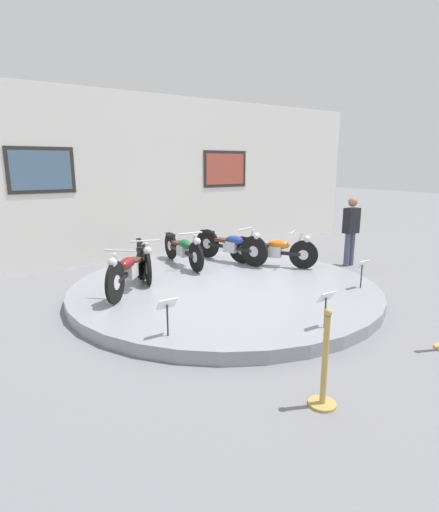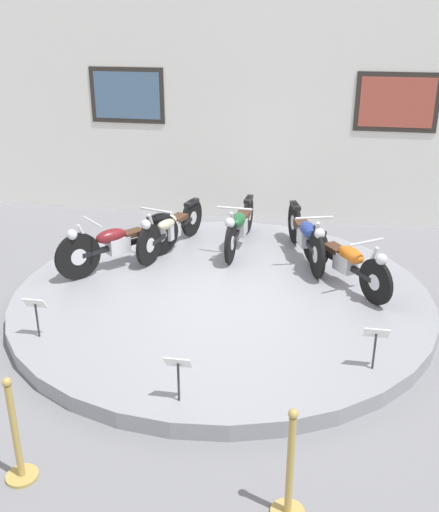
% 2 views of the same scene
% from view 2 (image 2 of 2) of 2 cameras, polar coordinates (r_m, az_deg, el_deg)
% --- Properties ---
extents(ground_plane, '(60.00, 60.00, 0.00)m').
position_cam_2_polar(ground_plane, '(8.21, 0.23, -4.58)').
color(ground_plane, slate).
extents(display_platform, '(5.61, 5.61, 0.19)m').
position_cam_2_polar(display_platform, '(8.16, 0.23, -3.98)').
color(display_platform, gray).
rests_on(display_platform, ground_plane).
extents(back_wall, '(14.00, 0.22, 4.06)m').
position_cam_2_polar(back_wall, '(11.09, 3.64, 13.77)').
color(back_wall, white).
rests_on(back_wall, ground_plane).
extents(motorcycle_maroon, '(1.38, 1.56, 0.82)m').
position_cam_2_polar(motorcycle_maroon, '(8.81, -9.67, 1.33)').
color(motorcycle_maroon, black).
rests_on(motorcycle_maroon, display_platform).
extents(motorcycle_cream, '(0.67, 1.92, 0.79)m').
position_cam_2_polar(motorcycle_cream, '(9.36, -4.72, 2.74)').
color(motorcycle_cream, black).
rests_on(motorcycle_cream, display_platform).
extents(motorcycle_green, '(0.54, 1.97, 0.79)m').
position_cam_2_polar(motorcycle_green, '(9.45, 1.92, 3.01)').
color(motorcycle_green, black).
rests_on(motorcycle_green, display_platform).
extents(motorcycle_blue, '(0.71, 1.95, 0.81)m').
position_cam_2_polar(motorcycle_blue, '(9.07, 8.22, 2.05)').
color(motorcycle_blue, black).
rests_on(motorcycle_blue, display_platform).
extents(motorcycle_orange, '(1.20, 1.61, 0.78)m').
position_cam_2_polar(motorcycle_orange, '(8.34, 11.95, -0.33)').
color(motorcycle_orange, black).
rests_on(motorcycle_orange, display_platform).
extents(info_placard_front_left, '(0.26, 0.11, 0.51)m').
position_cam_2_polar(info_placard_front_left, '(7.21, -17.10, -4.80)').
color(info_placard_front_left, '#333338').
rests_on(info_placard_front_left, display_platform).
extents(info_placard_front_centre, '(0.26, 0.11, 0.51)m').
position_cam_2_polar(info_placard_front_centre, '(5.85, -3.96, -10.65)').
color(info_placard_front_centre, '#333338').
rests_on(info_placard_front_centre, display_platform).
extents(info_placard_front_right, '(0.26, 0.11, 0.51)m').
position_cam_2_polar(info_placard_front_right, '(6.52, 14.66, -7.61)').
color(info_placard_front_right, '#333338').
rests_on(info_placard_front_right, display_platform).
extents(stanchion_post_left_of_entry, '(0.28, 0.28, 1.02)m').
position_cam_2_polar(stanchion_post_left_of_entry, '(5.57, -18.70, -16.73)').
color(stanchion_post_left_of_entry, tan).
rests_on(stanchion_post_left_of_entry, ground_plane).
extents(stanchion_post_right_of_entry, '(0.28, 0.28, 1.02)m').
position_cam_2_polar(stanchion_post_right_of_entry, '(5.03, 6.67, -20.48)').
color(stanchion_post_right_of_entry, tan).
rests_on(stanchion_post_right_of_entry, ground_plane).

